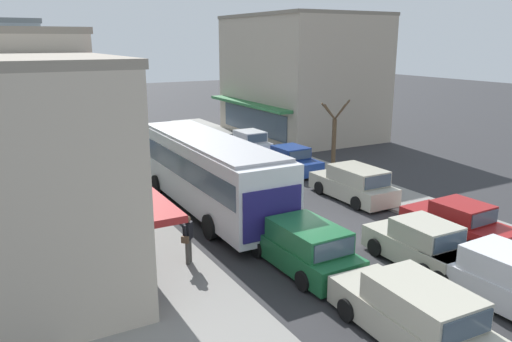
% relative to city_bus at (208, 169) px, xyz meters
% --- Properties ---
extents(ground_plane, '(140.00, 140.00, 0.00)m').
position_rel_city_bus_xyz_m(ground_plane, '(2.08, -4.04, -1.88)').
color(ground_plane, '#2D2D30').
extents(lane_centre_line, '(0.20, 28.00, 0.01)m').
position_rel_city_bus_xyz_m(lane_centre_line, '(2.08, -0.04, -1.88)').
color(lane_centre_line, silver).
rests_on(lane_centre_line, ground).
extents(sidewalk_left, '(5.20, 44.00, 0.14)m').
position_rel_city_bus_xyz_m(sidewalk_left, '(-4.72, 1.96, -1.81)').
color(sidewalk_left, gray).
rests_on(sidewalk_left, ground).
extents(kerb_right, '(2.80, 44.00, 0.12)m').
position_rel_city_bus_xyz_m(kerb_right, '(8.28, 1.96, -1.82)').
color(kerb_right, gray).
rests_on(kerb_right, ground).
extents(building_right_far, '(9.28, 11.57, 9.05)m').
position_rel_city_bus_xyz_m(building_right_far, '(13.56, 13.13, 2.64)').
color(building_right_far, '#B2A38E').
rests_on(building_right_far, ground).
extents(city_bus, '(2.82, 10.88, 3.23)m').
position_rel_city_bus_xyz_m(city_bus, '(0.00, 0.00, 0.00)').
color(city_bus, silver).
rests_on(city_bus, ground).
extents(hatchback_adjacent_lane_trail, '(1.88, 3.73, 1.54)m').
position_rel_city_bus_xyz_m(hatchback_adjacent_lane_trail, '(3.88, -8.30, -1.17)').
color(hatchback_adjacent_lane_trail, '#B7B29E').
rests_on(hatchback_adjacent_lane_trail, ground).
extents(wagon_behind_bus_mid, '(1.98, 4.52, 1.58)m').
position_rel_city_bus_xyz_m(wagon_behind_bus_mid, '(0.37, -6.67, -1.14)').
color(wagon_behind_bus_mid, '#1E6638').
rests_on(wagon_behind_bus_mid, ground).
extents(wagon_behind_bus_near, '(2.06, 4.56, 1.58)m').
position_rel_city_bus_xyz_m(wagon_behind_bus_near, '(4.03, -11.31, -1.14)').
color(wagon_behind_bus_near, silver).
rests_on(wagon_behind_bus_near, ground).
extents(wagon_queue_gap_filler, '(2.07, 4.57, 1.58)m').
position_rel_city_bus_xyz_m(wagon_queue_gap_filler, '(0.40, -11.34, -1.14)').
color(wagon_queue_gap_filler, '#B7B29E').
rests_on(wagon_queue_gap_filler, ground).
extents(parked_sedan_kerb_front, '(1.99, 4.25, 1.47)m').
position_rel_city_bus_xyz_m(parked_sedan_kerb_front, '(6.70, -7.55, -1.22)').
color(parked_sedan_kerb_front, maroon).
rests_on(parked_sedan_kerb_front, ground).
extents(parked_wagon_kerb_second, '(1.95, 4.50, 1.58)m').
position_rel_city_bus_xyz_m(parked_wagon_kerb_second, '(6.53, -1.82, -1.14)').
color(parked_wagon_kerb_second, '#B7B29E').
rests_on(parked_wagon_kerb_second, ground).
extents(parked_sedan_kerb_third, '(1.98, 4.24, 1.47)m').
position_rel_city_bus_xyz_m(parked_sedan_kerb_third, '(6.66, 3.86, -1.22)').
color(parked_sedan_kerb_third, navy).
rests_on(parked_sedan_kerb_third, ground).
extents(parked_hatchback_kerb_rear, '(1.85, 3.72, 1.54)m').
position_rel_city_bus_xyz_m(parked_hatchback_kerb_rear, '(6.85, 9.07, -1.17)').
color(parked_hatchback_kerb_rear, silver).
rests_on(parked_hatchback_kerb_rear, ground).
extents(traffic_light_downstreet, '(0.33, 0.24, 4.20)m').
position_rel_city_bus_xyz_m(traffic_light_downstreet, '(-1.79, 17.90, 0.97)').
color(traffic_light_downstreet, gray).
rests_on(traffic_light_downstreet, ground).
extents(street_tree_right, '(1.95, 1.83, 4.07)m').
position_rel_city_bus_xyz_m(street_tree_right, '(8.56, 2.36, 0.08)').
color(street_tree_right, brown).
rests_on(street_tree_right, ground).
extents(pedestrian_with_handbag_near, '(0.53, 0.58, 1.63)m').
position_rel_city_bus_xyz_m(pedestrian_with_handbag_near, '(-2.85, -4.78, -0.81)').
color(pedestrian_with_handbag_near, '#4C4742').
rests_on(pedestrian_with_handbag_near, sidewalk_left).
extents(pedestrian_browsing_midblock, '(0.39, 0.65, 1.63)m').
position_rel_city_bus_xyz_m(pedestrian_browsing_midblock, '(-2.98, 4.52, -0.81)').
color(pedestrian_browsing_midblock, '#4C4742').
rests_on(pedestrian_browsing_midblock, sidewalk_left).
extents(pedestrian_far_walker, '(0.50, 0.37, 1.63)m').
position_rel_city_bus_xyz_m(pedestrian_far_walker, '(-2.91, 9.33, -0.81)').
color(pedestrian_far_walker, '#232838').
rests_on(pedestrian_far_walker, sidewalk_left).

